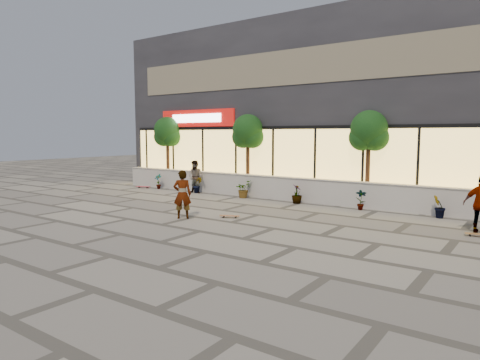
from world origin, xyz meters
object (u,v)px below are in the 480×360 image
Objects in this scene: tree_mideast at (369,133)px; skateboard_center at (230,216)px; skater_left at (196,177)px; skater_center at (182,194)px; skateboard_right_near at (479,234)px; skateboard_left at (143,187)px; tree_west at (167,133)px; tree_midwest at (248,133)px.

tree_mideast reaches higher than skateboard_center.
skater_left is 6.63m from skateboard_center.
skateboard_right_near is (8.80, 2.94, -0.78)m from skater_center.
skater_center is 9.16m from skateboard_left.
skater_center is (7.20, -6.52, -2.13)m from tree_west.
tree_midwest is at bearing 0.00° from tree_west.
skater_left is at bearing -147.46° from tree_midwest.
tree_west reaches higher than skateboard_center.
skateboard_left is (-3.73, -0.10, -0.74)m from skater_left.
tree_midwest reaches higher than skateboard_center.
tree_west is at bearing 144.19° from skater_left.
tree_mideast is 2.38× the size of skater_left.
tree_mideast reaches higher than skater_center.
skateboard_center is 9.75m from skateboard_left.
tree_west is 5.35× the size of skateboard_right_near.
tree_midwest is 5.35× the size of skateboard_right_near.
skater_center is 2.38× the size of skateboard_center.
skateboard_center is at bearing -118.85° from tree_mideast.
skateboard_left is at bearing 130.94° from skateboard_center.
tree_mideast is 6.90m from skateboard_center.
skater_left is (-8.19, -1.40, -2.16)m from tree_mideast.
skater_left is (-3.89, 5.12, -0.03)m from skater_center.
skater_left is (-2.19, -1.40, -2.16)m from tree_midwest.
tree_west reaches higher than skateboard_right_near.
skater_center is 2.33× the size of skateboard_right_near.
skateboard_center is 0.87× the size of skateboard_left.
skateboard_left is (-5.92, -1.50, -2.90)m from tree_midwest.
skater_center is at bearing -65.60° from skater_left.
skater_left is at bearing -22.95° from tree_west.
skateboard_right_near is (10.50, -3.57, -2.91)m from tree_midwest.
tree_midwest is 1.00× the size of tree_mideast.
skater_left is (3.31, -1.40, -2.16)m from tree_west.
tree_west is 4.19m from skater_left.
tree_midwest is 11.47m from skateboard_right_near.
skateboard_left is (-7.62, 5.02, -0.77)m from skater_center.
tree_mideast reaches higher than skateboard_left.
tree_midwest is at bearing 19.68° from skater_left.
skateboard_center and skateboard_right_near have the same top height.
tree_west is 4.76× the size of skateboard_left.
tree_midwest is at bearing 93.57° from skateboard_center.
tree_midwest reaches higher than skater_left.
tree_west reaches higher than skater_center.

